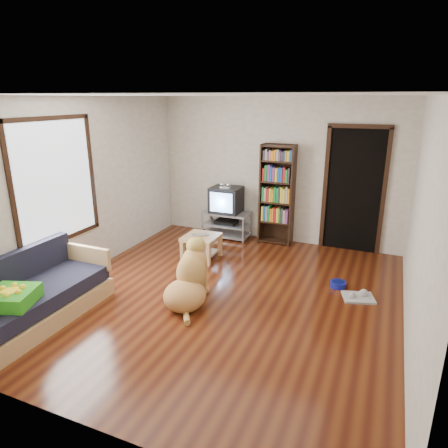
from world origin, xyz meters
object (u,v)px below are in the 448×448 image
at_px(laptop, 201,236).
at_px(dog_bowl, 338,284).
at_px(grey_rag, 358,298).
at_px(tv_stand, 226,223).
at_px(coffee_table, 201,242).
at_px(bookshelf, 277,189).
at_px(sofa, 36,298).
at_px(dog, 189,280).
at_px(crt_tv, 227,199).
at_px(green_cushion, 12,297).

relative_size(laptop, dog_bowl, 1.28).
distance_m(dog_bowl, grey_rag, 0.39).
bearing_deg(tv_stand, coffee_table, -88.20).
height_order(grey_rag, bookshelf, bookshelf).
bearing_deg(sofa, tv_stand, 74.98).
height_order(dog_bowl, dog, dog).
height_order(dog_bowl, crt_tv, crt_tv).
xyz_separation_m(green_cushion, laptop, (0.89, 2.85, -0.09)).
relative_size(green_cushion, grey_rag, 1.19).
distance_m(laptop, crt_tv, 1.25).
bearing_deg(tv_stand, green_cushion, -101.89).
relative_size(laptop, bookshelf, 0.16).
bearing_deg(laptop, dog, -101.85).
bearing_deg(crt_tv, dog, -77.97).
height_order(laptop, grey_rag, laptop).
height_order(grey_rag, coffee_table, coffee_table).
distance_m(bookshelf, dog, 2.77).
relative_size(laptop, coffee_table, 0.51).
height_order(green_cushion, crt_tv, crt_tv).
xyz_separation_m(green_cushion, sofa, (-0.12, 0.41, -0.24)).
relative_size(tv_stand, dog, 0.87).
bearing_deg(dog_bowl, green_cushion, -139.51).
relative_size(coffee_table, dog, 0.53).
height_order(crt_tv, sofa, crt_tv).
bearing_deg(sofa, dog_bowl, 34.88).
bearing_deg(laptop, sofa, -144.79).
height_order(crt_tv, coffee_table, crt_tv).
height_order(laptop, bookshelf, bookshelf).
bearing_deg(tv_stand, dog_bowl, -30.64).
bearing_deg(coffee_table, tv_stand, 91.80).
bearing_deg(dog_bowl, dog, -145.30).
height_order(tv_stand, bookshelf, bookshelf).
bearing_deg(tv_stand, bookshelf, 5.63).
xyz_separation_m(laptop, coffee_table, (0.00, 0.03, -0.13)).
height_order(bookshelf, sofa, bookshelf).
relative_size(grey_rag, coffee_table, 0.73).
bearing_deg(laptop, coffee_table, 57.65).
xyz_separation_m(sofa, dog, (1.52, 1.07, 0.05)).
bearing_deg(sofa, laptop, 67.56).
xyz_separation_m(grey_rag, sofa, (-3.56, -2.02, 0.25)).
xyz_separation_m(laptop, dog, (0.51, -1.38, -0.10)).
distance_m(dog_bowl, coffee_table, 2.28).
bearing_deg(grey_rag, sofa, -150.40).
height_order(sofa, coffee_table, sofa).
height_order(coffee_table, dog, dog).
distance_m(crt_tv, sofa, 3.81).
relative_size(tv_stand, coffee_table, 1.64).
bearing_deg(coffee_table, green_cushion, -107.09).
xyz_separation_m(dog_bowl, sofa, (-3.26, -2.27, 0.22)).
bearing_deg(green_cushion, dog_bowl, 21.15).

